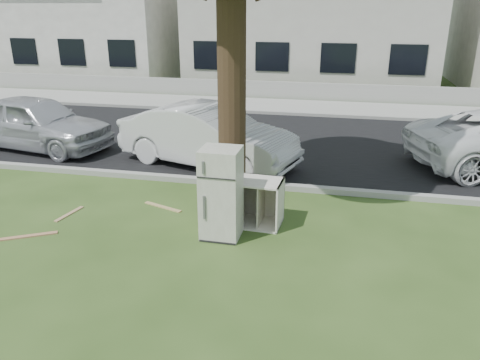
% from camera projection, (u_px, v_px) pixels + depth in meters
% --- Properties ---
extents(ground, '(120.00, 120.00, 0.00)m').
position_uv_depth(ground, '(231.00, 240.00, 7.76)').
color(ground, '#2D4719').
extents(road, '(120.00, 7.00, 0.01)m').
position_uv_depth(road, '(280.00, 142.00, 13.25)').
color(road, black).
rests_on(road, ground).
extents(kerb_near, '(120.00, 0.18, 0.12)m').
position_uv_depth(kerb_near, '(257.00, 187.00, 10.00)').
color(kerb_near, gray).
rests_on(kerb_near, ground).
extents(kerb_far, '(120.00, 0.18, 0.12)m').
position_uv_depth(kerb_far, '(293.00, 115.00, 16.50)').
color(kerb_far, gray).
rests_on(kerb_far, ground).
extents(sidewalk, '(120.00, 2.80, 0.01)m').
position_uv_depth(sidewalk, '(297.00, 107.00, 17.83)').
color(sidewalk, gray).
rests_on(sidewalk, ground).
extents(low_wall, '(120.00, 0.15, 0.70)m').
position_uv_depth(low_wall, '(301.00, 91.00, 19.17)').
color(low_wall, gray).
rests_on(low_wall, ground).
extents(townhouse_left, '(10.20, 8.16, 7.04)m').
position_uv_depth(townhouse_left, '(87.00, 8.00, 24.91)').
color(townhouse_left, silver).
rests_on(townhouse_left, ground).
extents(townhouse_center, '(11.22, 8.16, 7.44)m').
position_uv_depth(townhouse_center, '(314.00, 3.00, 22.47)').
color(townhouse_center, beige).
rests_on(townhouse_center, ground).
extents(fridge, '(0.64, 0.60, 1.54)m').
position_uv_depth(fridge, '(221.00, 193.00, 7.65)').
color(fridge, beige).
rests_on(fridge, ground).
extents(cabinet, '(1.09, 0.72, 0.82)m').
position_uv_depth(cabinet, '(252.00, 202.00, 8.24)').
color(cabinet, silver).
rests_on(cabinet, ground).
extents(plank_a, '(1.01, 0.63, 0.02)m').
position_uv_depth(plank_a, '(22.00, 237.00, 7.85)').
color(plank_a, '#A5734F').
rests_on(plank_a, ground).
extents(plank_b, '(0.84, 0.37, 0.02)m').
position_uv_depth(plank_b, '(163.00, 207.00, 9.01)').
color(plank_b, tan).
rests_on(plank_b, ground).
extents(plank_c, '(0.21, 0.72, 0.02)m').
position_uv_depth(plank_c, '(69.00, 214.00, 8.71)').
color(plank_c, tan).
rests_on(plank_c, ground).
extents(car_center, '(4.64, 2.73, 1.44)m').
position_uv_depth(car_center, '(208.00, 136.00, 11.18)').
color(car_center, silver).
rests_on(car_center, ground).
extents(car_left, '(4.44, 2.42, 1.43)m').
position_uv_depth(car_left, '(36.00, 122.00, 12.49)').
color(car_left, '#B0B2B8').
rests_on(car_left, ground).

